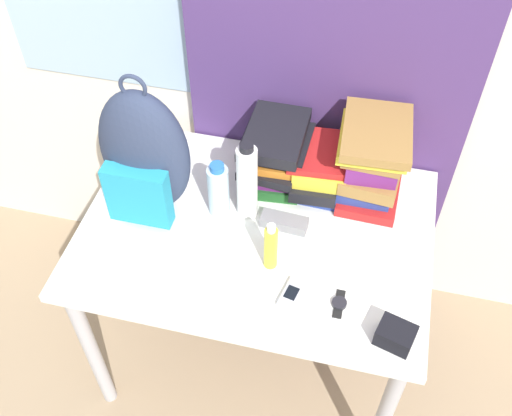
% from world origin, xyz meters
% --- Properties ---
extents(wall_back, '(6.00, 0.06, 2.50)m').
position_xyz_m(wall_back, '(-0.00, 0.88, 1.25)').
color(wall_back, silver).
rests_on(wall_back, ground_plane).
extents(curtain_blue, '(0.94, 0.04, 2.50)m').
position_xyz_m(curtain_blue, '(0.14, 0.82, 1.25)').
color(curtain_blue, '#4C336B').
rests_on(curtain_blue, ground_plane).
extents(desk, '(1.11, 0.79, 0.76)m').
position_xyz_m(desk, '(0.00, 0.40, 0.66)').
color(desk, silver).
rests_on(desk, ground_plane).
extents(backpack, '(0.28, 0.20, 0.51)m').
position_xyz_m(backpack, '(-0.35, 0.41, 0.98)').
color(backpack, '#2D3851').
rests_on(backpack, desk).
extents(book_stack_left, '(0.23, 0.29, 0.21)m').
position_xyz_m(book_stack_left, '(0.01, 0.64, 0.87)').
color(book_stack_left, '#1E5623').
rests_on(book_stack_left, desk).
extents(book_stack_center, '(0.23, 0.27, 0.16)m').
position_xyz_m(book_stack_center, '(0.16, 0.64, 0.84)').
color(book_stack_center, navy).
rests_on(book_stack_center, desk).
extents(book_stack_right, '(0.23, 0.29, 0.29)m').
position_xyz_m(book_stack_right, '(0.32, 0.64, 0.90)').
color(book_stack_right, red).
rests_on(book_stack_right, desk).
extents(water_bottle, '(0.07, 0.07, 0.21)m').
position_xyz_m(water_bottle, '(-0.13, 0.44, 0.85)').
color(water_bottle, silver).
rests_on(water_bottle, desk).
extents(sports_bottle, '(0.07, 0.07, 0.29)m').
position_xyz_m(sports_bottle, '(-0.04, 0.46, 0.90)').
color(sports_bottle, white).
rests_on(sports_bottle, desk).
extents(sunscreen_bottle, '(0.04, 0.04, 0.18)m').
position_xyz_m(sunscreen_bottle, '(0.07, 0.27, 0.84)').
color(sunscreen_bottle, yellow).
rests_on(sunscreen_bottle, desk).
extents(cell_phone, '(0.07, 0.11, 0.02)m').
position_xyz_m(cell_phone, '(0.16, 0.17, 0.76)').
color(cell_phone, '#B7BCC6').
rests_on(cell_phone, desk).
extents(sunglasses_case, '(0.15, 0.07, 0.04)m').
position_xyz_m(sunglasses_case, '(0.08, 0.43, 0.77)').
color(sunglasses_case, gray).
rests_on(sunglasses_case, desk).
extents(camera_pouch, '(0.12, 0.10, 0.06)m').
position_xyz_m(camera_pouch, '(0.46, 0.10, 0.79)').
color(camera_pouch, black).
rests_on(camera_pouch, desk).
extents(wristwatch, '(0.04, 0.10, 0.01)m').
position_xyz_m(wristwatch, '(0.30, 0.18, 0.76)').
color(wristwatch, black).
rests_on(wristwatch, desk).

